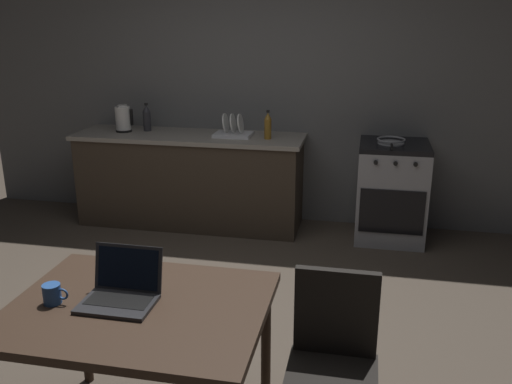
{
  "coord_description": "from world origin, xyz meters",
  "views": [
    {
      "loc": [
        0.98,
        -2.89,
        1.95
      ],
      "look_at": [
        0.26,
        0.65,
        0.78
      ],
      "focal_mm": 38.7,
      "sensor_mm": 36.0,
      "label": 1
    }
  ],
  "objects_px": {
    "dining_table": "(139,320)",
    "electric_kettle": "(123,119)",
    "stove_oven": "(391,191)",
    "coffee_mug": "(53,294)",
    "chair": "(333,356)",
    "bottle_b": "(147,118)",
    "laptop": "(121,292)",
    "bottle": "(268,126)",
    "dish_rack": "(233,131)",
    "frying_pan": "(391,141)"
  },
  "relations": [
    {
      "from": "laptop",
      "to": "dining_table",
      "type": "bearing_deg",
      "value": -13.15
    },
    {
      "from": "dining_table",
      "to": "chair",
      "type": "height_order",
      "value": "chair"
    },
    {
      "from": "electric_kettle",
      "to": "frying_pan",
      "type": "height_order",
      "value": "electric_kettle"
    },
    {
      "from": "frying_pan",
      "to": "coffee_mug",
      "type": "height_order",
      "value": "frying_pan"
    },
    {
      "from": "dining_table",
      "to": "electric_kettle",
      "type": "distance_m",
      "value": 3.17
    },
    {
      "from": "frying_pan",
      "to": "chair",
      "type": "bearing_deg",
      "value": -96.37
    },
    {
      "from": "bottle_b",
      "to": "laptop",
      "type": "bearing_deg",
      "value": -70.11
    },
    {
      "from": "chair",
      "to": "bottle_b",
      "type": "bearing_deg",
      "value": 145.99
    },
    {
      "from": "stove_oven",
      "to": "bottle_b",
      "type": "height_order",
      "value": "bottle_b"
    },
    {
      "from": "dining_table",
      "to": "chair",
      "type": "bearing_deg",
      "value": 9.13
    },
    {
      "from": "electric_kettle",
      "to": "dish_rack",
      "type": "distance_m",
      "value": 1.08
    },
    {
      "from": "dining_table",
      "to": "chair",
      "type": "relative_size",
      "value": 1.28
    },
    {
      "from": "coffee_mug",
      "to": "bottle_b",
      "type": "distance_m",
      "value": 3.09
    },
    {
      "from": "bottle_b",
      "to": "dining_table",
      "type": "bearing_deg",
      "value": -68.77
    },
    {
      "from": "laptop",
      "to": "dish_rack",
      "type": "height_order",
      "value": "dish_rack"
    },
    {
      "from": "bottle_b",
      "to": "stove_oven",
      "type": "bearing_deg",
      "value": -2.03
    },
    {
      "from": "coffee_mug",
      "to": "bottle_b",
      "type": "relative_size",
      "value": 0.44
    },
    {
      "from": "stove_oven",
      "to": "dish_rack",
      "type": "xyz_separation_m",
      "value": [
        -1.45,
        0.0,
        0.49
      ]
    },
    {
      "from": "electric_kettle",
      "to": "dining_table",
      "type": "bearing_deg",
      "value": -64.75
    },
    {
      "from": "chair",
      "to": "stove_oven",
      "type": "bearing_deg",
      "value": 103.47
    },
    {
      "from": "chair",
      "to": "laptop",
      "type": "relative_size",
      "value": 2.73
    },
    {
      "from": "stove_oven",
      "to": "bottle",
      "type": "distance_m",
      "value": 1.25
    },
    {
      "from": "stove_oven",
      "to": "dining_table",
      "type": "relative_size",
      "value": 0.78
    },
    {
      "from": "frying_pan",
      "to": "electric_kettle",
      "type": "bearing_deg",
      "value": 179.34
    },
    {
      "from": "dish_rack",
      "to": "dining_table",
      "type": "bearing_deg",
      "value": -84.65
    },
    {
      "from": "dining_table",
      "to": "coffee_mug",
      "type": "bearing_deg",
      "value": -170.44
    },
    {
      "from": "stove_oven",
      "to": "coffee_mug",
      "type": "height_order",
      "value": "stove_oven"
    },
    {
      "from": "bottle",
      "to": "dish_rack",
      "type": "xyz_separation_m",
      "value": [
        -0.33,
        0.05,
        -0.07
      ]
    },
    {
      "from": "bottle",
      "to": "dish_rack",
      "type": "bearing_deg",
      "value": 171.45
    },
    {
      "from": "laptop",
      "to": "bottle",
      "type": "bearing_deg",
      "value": 83.96
    },
    {
      "from": "bottle_b",
      "to": "bottle",
      "type": "bearing_deg",
      "value": -6.17
    },
    {
      "from": "stove_oven",
      "to": "dish_rack",
      "type": "distance_m",
      "value": 1.53
    },
    {
      "from": "stove_oven",
      "to": "electric_kettle",
      "type": "distance_m",
      "value": 2.59
    },
    {
      "from": "stove_oven",
      "to": "dish_rack",
      "type": "bearing_deg",
      "value": 179.9
    },
    {
      "from": "stove_oven",
      "to": "bottle_b",
      "type": "xyz_separation_m",
      "value": [
        -2.32,
        0.08,
        0.57
      ]
    },
    {
      "from": "dining_table",
      "to": "bottle_b",
      "type": "relative_size",
      "value": 4.23
    },
    {
      "from": "frying_pan",
      "to": "dish_rack",
      "type": "xyz_separation_m",
      "value": [
        -1.42,
        0.03,
        0.02
      ]
    },
    {
      "from": "bottle",
      "to": "coffee_mug",
      "type": "relative_size",
      "value": 2.21
    },
    {
      "from": "frying_pan",
      "to": "dining_table",
      "type": "bearing_deg",
      "value": -112.19
    },
    {
      "from": "frying_pan",
      "to": "stove_oven",
      "type": "bearing_deg",
      "value": 35.92
    },
    {
      "from": "stove_oven",
      "to": "coffee_mug",
      "type": "relative_size",
      "value": 7.48
    },
    {
      "from": "dining_table",
      "to": "bottle",
      "type": "height_order",
      "value": "bottle"
    },
    {
      "from": "laptop",
      "to": "bottle",
      "type": "distance_m",
      "value": 2.79
    },
    {
      "from": "dining_table",
      "to": "laptop",
      "type": "xyz_separation_m",
      "value": [
        -0.08,
        0.01,
        0.12
      ]
    },
    {
      "from": "laptop",
      "to": "stove_oven",
      "type": "bearing_deg",
      "value": 62.88
    },
    {
      "from": "chair",
      "to": "coffee_mug",
      "type": "xyz_separation_m",
      "value": [
        -1.22,
        -0.2,
        0.28
      ]
    },
    {
      "from": "dining_table",
      "to": "chair",
      "type": "distance_m",
      "value": 0.88
    },
    {
      "from": "electric_kettle",
      "to": "coffee_mug",
      "type": "distance_m",
      "value": 3.08
    },
    {
      "from": "electric_kettle",
      "to": "coffee_mug",
      "type": "relative_size",
      "value": 2.18
    },
    {
      "from": "chair",
      "to": "electric_kettle",
      "type": "height_order",
      "value": "electric_kettle"
    }
  ]
}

